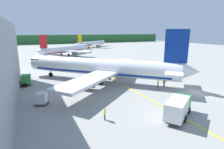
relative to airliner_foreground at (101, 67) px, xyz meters
The scene contains 12 objects.
ground 35.74m from the airliner_foreground, 67.32° to the left, with size 240.00×320.00×0.20m, color #999993.
distant_treeline 141.67m from the airliner_foreground, 84.45° to the left, with size 216.00×6.00×8.10m, color #28602D.
airliner_foreground is the anchor object (origin of this frame).
airliner_mid_apron 52.18m from the airliner_foreground, 87.82° to the left, with size 29.49×25.25×10.01m.
airliner_far_taxiway 92.86m from the airliner_foreground, 72.80° to the left, with size 29.15×24.86×9.62m.
service_truck_fuel 17.71m from the airliner_foreground, 167.40° to the left, with size 7.34×2.82×2.78m.
service_truck_baggage 21.65m from the airliner_foreground, 82.80° to the right, with size 6.84×5.58×2.82m.
cargo_container_near 16.53m from the airliner_foreground, 147.16° to the right, with size 2.34×2.34×2.11m.
crew_marshaller 13.15m from the airliner_foreground, 47.63° to the right, with size 0.40×0.58×1.74m.
crew_loader_left 14.25m from the airliner_foreground, 41.15° to the right, with size 0.57×0.41×1.73m.
crew_loader_right 19.17m from the airliner_foreground, 110.15° to the right, with size 0.34×0.61×1.68m.
apron_guide_line 6.64m from the airliner_foreground, 53.70° to the right, with size 0.30×60.00×0.01m, color yellow.
Camera 1 is at (-28.76, -23.52, 11.51)m, focal length 29.58 mm.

